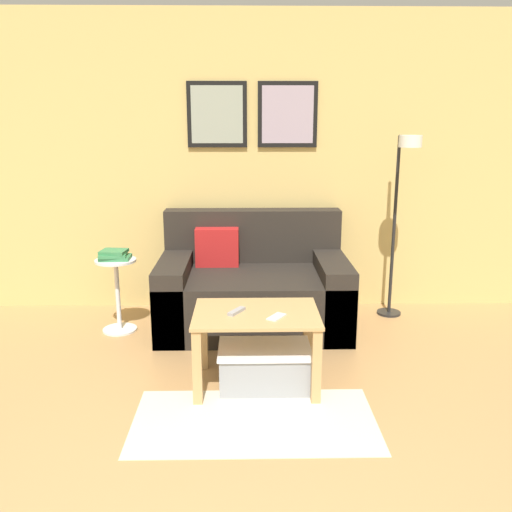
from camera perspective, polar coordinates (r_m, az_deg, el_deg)
The scene contains 10 objects.
wall_back at distance 4.78m, azimuth -2.73°, elevation 9.67°, with size 5.60×0.09×2.55m.
area_rug at distance 3.20m, azimuth -0.17°, elevation -16.93°, with size 1.37×0.71×0.01m, color beige.
couch at distance 4.46m, azimuth -0.34°, elevation -3.46°, with size 1.51×0.98×0.91m.
coffee_table at distance 3.43m, azimuth 0.02°, elevation -7.62°, with size 0.78×0.56×0.49m.
storage_bin at distance 3.52m, azimuth 0.90°, elevation -11.52°, with size 0.58×0.38×0.26m.
floor_lamp at distance 4.51m, azimuth 15.12°, elevation 6.24°, with size 0.21×0.49×1.54m.
side_table at distance 4.44m, azimuth -14.39°, elevation -3.35°, with size 0.32×0.32×0.59m.
book_stack at distance 4.38m, azimuth -14.71°, elevation 0.11°, with size 0.25×0.20×0.07m.
remote_control at distance 3.38m, azimuth -2.06°, elevation -5.83°, with size 0.04×0.15×0.02m, color #99999E.
cell_phone at distance 3.31m, azimuth 2.18°, elevation -6.41°, with size 0.07×0.14×0.01m, color silver.
Camera 1 is at (0.14, -1.05, 1.65)m, focal length 38.00 mm.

